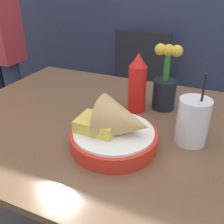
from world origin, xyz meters
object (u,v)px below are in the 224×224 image
at_px(chair_far_window, 136,86).
at_px(flower_vase, 165,85).
at_px(food_basket, 117,131).
at_px(drink_cup, 192,123).
at_px(ketchup_bottle, 137,84).

xyz_separation_m(chair_far_window, flower_vase, (0.34, -0.73, 0.33)).
relative_size(food_basket, flower_vase, 1.05).
relative_size(chair_far_window, food_basket, 3.47).
height_order(chair_far_window, drink_cup, drink_cup).
bearing_deg(chair_far_window, food_basket, -75.15).
bearing_deg(food_basket, drink_cup, 30.60).
bearing_deg(drink_cup, chair_far_window, 117.23).
bearing_deg(chair_far_window, drink_cup, -62.77).
relative_size(drink_cup, flower_vase, 0.95).
xyz_separation_m(food_basket, flower_vase, (0.07, 0.31, 0.04)).
bearing_deg(ketchup_bottle, flower_vase, 33.72).
xyz_separation_m(food_basket, ketchup_bottle, (-0.02, 0.25, 0.05)).
distance_m(drink_cup, flower_vase, 0.24).
height_order(food_basket, flower_vase, flower_vase).
bearing_deg(ketchup_bottle, food_basket, -84.74).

